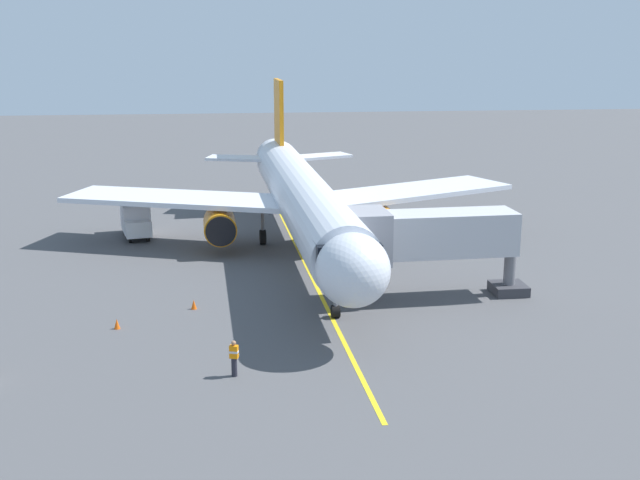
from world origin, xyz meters
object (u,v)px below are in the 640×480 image
object	(u,v)px
jet_bridge	(420,236)
ground_crew_marshaller	(234,358)
airplane	(302,198)
safety_cone_nose_right	(194,304)
box_truck_starboard_side	(136,219)
safety_cone_nose_left	(117,324)

from	to	relation	value
jet_bridge	ground_crew_marshaller	bearing A→B (deg)	41.86
airplane	ground_crew_marshaller	distance (m)	21.71
airplane	safety_cone_nose_right	size ratio (longest dim) A/B	73.27
airplane	jet_bridge	xyz separation A→B (m)	(-5.75, 11.09, -0.24)
ground_crew_marshaller	box_truck_starboard_side	distance (m)	27.92
ground_crew_marshaller	box_truck_starboard_side	bearing A→B (deg)	-75.14
airplane	box_truck_starboard_side	distance (m)	13.99
ground_crew_marshaller	safety_cone_nose_left	xyz separation A→B (m)	(6.06, -6.75, -0.61)
box_truck_starboard_side	jet_bridge	bearing A→B (deg)	136.37
airplane	box_truck_starboard_side	size ratio (longest dim) A/B	8.22
safety_cone_nose_right	safety_cone_nose_left	bearing A→B (deg)	34.30
ground_crew_marshaller	safety_cone_nose_right	size ratio (longest dim) A/B	3.11
box_truck_starboard_side	safety_cone_nose_left	world-z (taller)	box_truck_starboard_side
box_truck_starboard_side	safety_cone_nose_right	xyz separation A→B (m)	(-5.01, 17.56, -1.11)
ground_crew_marshaller	safety_cone_nose_left	size ratio (longest dim) A/B	3.11
airplane	ground_crew_marshaller	bearing A→B (deg)	76.13
airplane	box_truck_starboard_side	world-z (taller)	airplane
airplane	jet_bridge	size ratio (longest dim) A/B	3.52
jet_bridge	safety_cone_nose_right	bearing A→B (deg)	1.52
airplane	box_truck_starboard_side	bearing A→B (deg)	-26.44
airplane	safety_cone_nose_left	bearing A→B (deg)	51.52
airplane	ground_crew_marshaller	xyz separation A→B (m)	(5.15, 20.86, -3.12)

